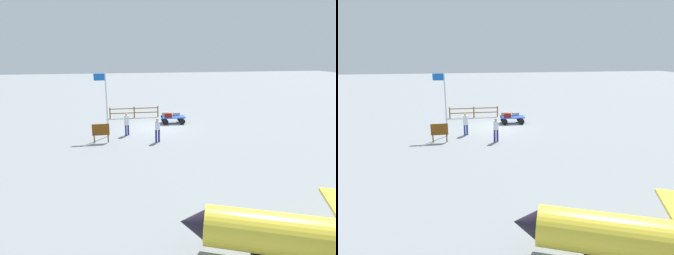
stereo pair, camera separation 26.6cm
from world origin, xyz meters
TOP-DOWN VIEW (x-y plane):
  - ground_plane at (0.00, 0.00)m, footprint 120.00×120.00m
  - luggage_cart at (-1.49, -1.02)m, footprint 2.12×1.22m
  - suitcase_dark at (-1.86, -1.33)m, footprint 0.59×0.45m
  - suitcase_tan at (-1.05, -0.78)m, footprint 0.67×0.43m
  - suitcase_grey at (-0.88, -1.39)m, footprint 0.62×0.40m
  - worker_lead at (2.56, 1.96)m, footprint 0.48×0.48m
  - worker_trailing at (0.53, 3.97)m, footprint 0.37×0.37m
  - flagpole at (4.02, 1.98)m, footprint 0.85×0.10m
  - signboard at (4.37, 3.48)m, footprint 1.16×0.11m
  - wooden_fence at (1.69, -3.76)m, footprint 4.62×0.13m

SIDE VIEW (x-z plane):
  - ground_plane at x=0.00m, z-range 0.00..0.00m
  - luggage_cart at x=-1.49m, z-range 0.14..0.76m
  - wooden_fence at x=1.69m, z-range 0.09..1.14m
  - suitcase_dark at x=-1.86m, z-range 0.62..0.90m
  - suitcase_grey at x=-0.88m, z-range 0.62..0.94m
  - suitcase_tan at x=-1.05m, z-range 0.62..0.96m
  - signboard at x=4.37m, z-range 0.20..1.53m
  - worker_trailing at x=0.53m, z-range 0.14..1.83m
  - worker_lead at x=2.56m, z-range 0.15..1.86m
  - flagpole at x=4.02m, z-range 0.37..5.06m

